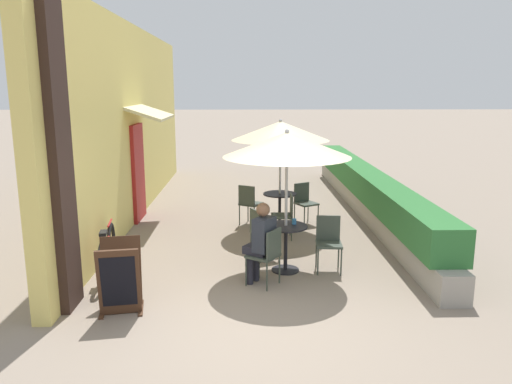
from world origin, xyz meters
name	(u,v)px	position (x,y,z in m)	size (l,w,h in m)	color
ground_plane	(249,325)	(0.00, 0.00, 0.00)	(120.00, 120.00, 0.00)	gray
cafe_facade_wall	(133,123)	(-2.54, 5.56, 2.09)	(0.98, 11.39, 4.20)	#E0CC6B
planter_hedge	(366,190)	(2.75, 5.59, 0.54)	(0.60, 10.39, 1.01)	gray
patio_table_near	(286,240)	(0.59, 1.85, 0.51)	(0.68, 0.68, 0.75)	black
patio_umbrella_near	(287,145)	(0.59, 1.85, 2.02)	(1.97, 1.97, 2.26)	#B7B7BC
cafe_chair_near_left	(261,230)	(0.22, 2.43, 0.52)	(0.54, 0.54, 0.87)	#384238
cafe_chair_near_right	(267,252)	(0.27, 1.25, 0.52)	(0.56, 0.56, 0.87)	#384238
seated_patron_near_right	(261,240)	(0.18, 1.31, 0.69)	(0.51, 0.49, 1.25)	#23232D
cafe_chair_near_back	(329,239)	(1.28, 1.89, 0.52)	(0.43, 0.43, 0.87)	#384238
coffee_cup_near	(294,221)	(0.73, 1.93, 0.79)	(0.07, 0.07, 0.09)	teal
patio_table_mid	(280,205)	(0.66, 4.28, 0.51)	(0.68, 0.68, 0.75)	black
patio_umbrella_mid	(280,131)	(0.66, 4.28, 2.02)	(1.97, 1.97, 2.26)	#B7B7BC
cafe_chair_mid_left	(286,212)	(0.73, 3.60, 0.52)	(0.40, 0.40, 0.87)	#384238
cafe_chair_mid_right	(304,200)	(1.22, 4.68, 0.52)	(0.54, 0.54, 0.87)	#384238
cafe_chair_mid_back	(249,201)	(0.03, 4.56, 0.52)	(0.55, 0.55, 0.87)	#384238
bicycle_leaning	(107,252)	(-2.20, 1.75, 0.36)	(0.30, 1.72, 0.78)	black
menu_board	(120,277)	(-1.68, 0.45, 0.46)	(0.62, 0.71, 0.93)	#422819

